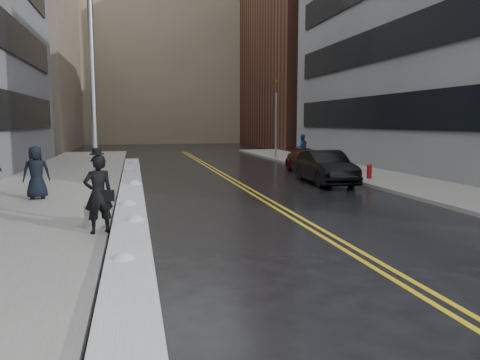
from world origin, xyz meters
TOP-DOWN VIEW (x-y plane):
  - ground at (0.00, 0.00)m, footprint 160.00×160.00m
  - sidewalk_west at (-5.75, 10.00)m, footprint 5.50×50.00m
  - sidewalk_east at (10.00, 10.00)m, footprint 4.00×50.00m
  - lane_line_left at (2.35, 10.00)m, footprint 0.12×50.00m
  - lane_line_right at (2.65, 10.00)m, footprint 0.12×50.00m
  - snow_ridge at (-2.45, 8.00)m, footprint 0.90×30.00m
  - building_west_far at (-15.50, 44.00)m, footprint 14.00×22.00m
  - building_east_far at (19.00, 42.00)m, footprint 14.00×20.00m
  - building_far at (2.00, 60.00)m, footprint 36.00×16.00m
  - lamppost at (-3.30, 2.00)m, footprint 0.65×0.65m
  - fire_hydrant at (9.00, 10.00)m, footprint 0.26×0.26m
  - traffic_signal at (8.50, 24.00)m, footprint 0.16×0.20m
  - pedestrian_fedora at (-3.20, 1.06)m, footprint 0.84×0.69m
  - pedestrian_c at (-5.76, 7.04)m, footprint 1.06×0.82m
  - pedestrian_east at (9.31, 20.35)m, footprint 0.96×0.76m
  - car_black at (6.50, 9.64)m, footprint 1.88×4.87m
  - car_maroon at (7.50, 14.64)m, footprint 2.36×4.77m

SIDE VIEW (x-z plane):
  - ground at x=0.00m, z-range 0.00..0.00m
  - lane_line_left at x=2.35m, z-range 0.00..0.01m
  - lane_line_right at x=2.65m, z-range 0.00..0.01m
  - sidewalk_west at x=-5.75m, z-range 0.00..0.15m
  - sidewalk_east at x=10.00m, z-range 0.00..0.15m
  - snow_ridge at x=-2.45m, z-range 0.00..0.34m
  - fire_hydrant at x=9.00m, z-range 0.18..0.91m
  - car_maroon at x=7.50m, z-range 0.00..1.33m
  - car_black at x=6.50m, z-range 0.00..1.58m
  - pedestrian_east at x=9.31m, z-range 0.15..2.05m
  - pedestrian_c at x=-5.76m, z-range 0.15..2.08m
  - pedestrian_fedora at x=-3.20m, z-range 0.15..2.12m
  - lamppost at x=-3.30m, z-range -1.28..6.35m
  - traffic_signal at x=8.50m, z-range 0.40..6.40m
  - building_west_far at x=-15.50m, z-range 0.00..18.00m
  - building_far at x=2.00m, z-range 0.00..22.00m
  - building_east_far at x=19.00m, z-range 0.00..28.00m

